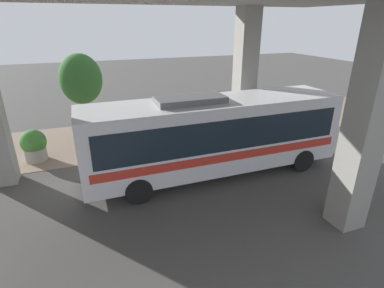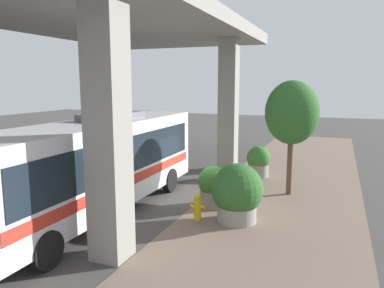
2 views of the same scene
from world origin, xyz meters
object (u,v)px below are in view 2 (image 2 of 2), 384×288
at_px(bus, 96,161).
at_px(planter_back, 237,193).
at_px(planter_middle, 258,161).
at_px(fire_hydrant, 198,207).
at_px(planter_front, 214,187).
at_px(street_tree_near, 292,113).

relative_size(bus, planter_back, 5.43).
relative_size(planter_middle, planter_back, 0.77).
relative_size(fire_hydrant, planter_middle, 0.60).
distance_m(planter_front, planter_middle, 5.19).
distance_m(bus, planter_middle, 8.57).
bearing_deg(street_tree_near, planter_back, 72.24).
distance_m(bus, street_tree_near, 7.86).
xyz_separation_m(fire_hydrant, street_tree_near, (-2.49, -4.15, 2.93)).
height_order(planter_middle, street_tree_near, street_tree_near).
distance_m(fire_hydrant, planter_front, 1.53).
relative_size(planter_back, street_tree_near, 0.42).
relative_size(fire_hydrant, street_tree_near, 0.20).
height_order(planter_front, planter_back, planter_back).
height_order(planter_front, planter_middle, planter_front).
xyz_separation_m(planter_middle, planter_back, (-0.57, 6.31, 0.21)).
height_order(bus, street_tree_near, street_tree_near).
bearing_deg(fire_hydrant, bus, 12.24).
distance_m(planter_front, street_tree_near, 4.44).
xyz_separation_m(planter_back, street_tree_near, (-1.22, -3.81, 2.41)).
bearing_deg(planter_back, planter_middle, -84.81).
height_order(fire_hydrant, planter_middle, planter_middle).
xyz_separation_m(planter_front, street_tree_near, (-2.42, -2.65, 2.61)).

